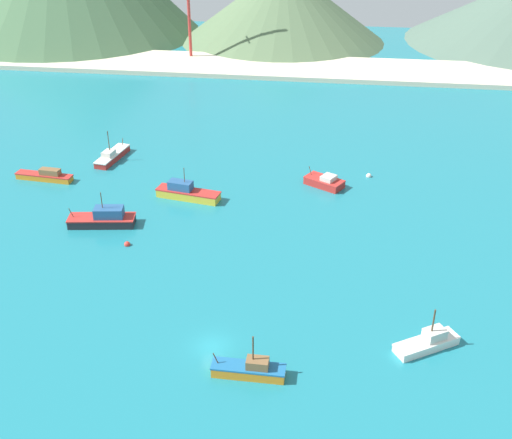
% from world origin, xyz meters
% --- Properties ---
extents(ground, '(260.00, 280.00, 0.50)m').
position_xyz_m(ground, '(0.00, 30.00, -0.25)').
color(ground, teal).
extents(fishing_boat_0, '(8.05, 6.21, 5.36)m').
position_xyz_m(fishing_boat_0, '(24.83, 3.19, 0.81)').
color(fishing_boat_0, silver).
rests_on(fishing_boat_0, ground).
extents(fishing_boat_1, '(10.61, 4.65, 5.67)m').
position_xyz_m(fishing_boat_1, '(-22.18, 25.74, 1.13)').
color(fishing_boat_1, '#232328').
rests_on(fishing_boat_1, ground).
extents(fishing_boat_2, '(8.19, 2.16, 5.47)m').
position_xyz_m(fishing_boat_2, '(5.01, -4.14, 0.86)').
color(fishing_boat_2, orange).
rests_on(fishing_boat_2, ground).
extents(fishing_boat_4, '(4.04, 10.25, 6.01)m').
position_xyz_m(fishing_boat_4, '(-29.16, 49.89, 0.78)').
color(fishing_boat_4, red).
rests_on(fishing_boat_4, ground).
extents(fishing_boat_5, '(10.56, 2.92, 2.21)m').
position_xyz_m(fishing_boat_5, '(-37.93, 39.84, 0.79)').
color(fishing_boat_5, orange).
rests_on(fishing_boat_5, ground).
extents(fishing_boat_6, '(11.18, 4.64, 5.53)m').
position_xyz_m(fishing_boat_6, '(-11.50, 36.33, 1.07)').
color(fishing_boat_6, gold).
rests_on(fishing_boat_6, ground).
extents(fishing_boat_7, '(7.44, 6.18, 2.81)m').
position_xyz_m(fishing_boat_7, '(11.25, 44.03, 0.83)').
color(fishing_boat_7, red).
rests_on(fishing_boat_7, ground).
extents(buoy_1, '(0.96, 0.96, 0.96)m').
position_xyz_m(buoy_1, '(18.96, 48.82, 0.17)').
color(buoy_1, silver).
rests_on(buoy_1, ground).
extents(buoy_2, '(0.91, 0.91, 0.91)m').
position_xyz_m(buoy_2, '(-16.78, 20.37, 0.16)').
color(buoy_2, red).
rests_on(buoy_2, ground).
extents(beach_strip, '(247.00, 21.47, 1.20)m').
position_xyz_m(beach_strip, '(0.00, 114.26, 0.60)').
color(beach_strip, beige).
rests_on(beach_strip, ground).
extents(hill_central, '(63.64, 63.64, 22.57)m').
position_xyz_m(hill_central, '(-6.21, 146.47, 11.28)').
color(hill_central, '#56704C').
rests_on(hill_central, ground).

